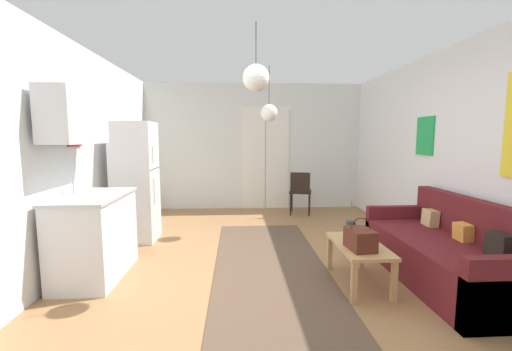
{
  "coord_description": "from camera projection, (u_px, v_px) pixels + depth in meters",
  "views": [
    {
      "loc": [
        -0.37,
        -3.36,
        1.54
      ],
      "look_at": [
        -0.1,
        1.25,
        0.99
      ],
      "focal_mm": 22.92,
      "sensor_mm": 36.0,
      "label": 1
    }
  ],
  "objects": [
    {
      "name": "ground_plane",
      "position": [
        272.0,
        284.0,
        3.54
      ],
      "size": [
        5.15,
        7.81,
        0.1
      ],
      "primitive_type": "cube",
      "color": "#996D44"
    },
    {
      "name": "wall_back",
      "position": [
        254.0,
        147.0,
        7.0
      ],
      "size": [
        4.75,
        0.13,
        2.66
      ],
      "color": "silver",
      "rests_on": "ground_plane"
    },
    {
      "name": "wall_right",
      "position": [
        487.0,
        156.0,
        3.51
      ],
      "size": [
        0.12,
        7.41,
        2.66
      ],
      "color": "silver",
      "rests_on": "ground_plane"
    },
    {
      "name": "wall_left",
      "position": [
        40.0,
        158.0,
        3.25
      ],
      "size": [
        0.12,
        7.41,
        2.66
      ],
      "color": "silver",
      "rests_on": "ground_plane"
    },
    {
      "name": "area_rug",
      "position": [
        271.0,
        270.0,
        3.79
      ],
      "size": [
        1.3,
        3.75,
        0.01
      ],
      "primitive_type": "cube",
      "color": "brown",
      "rests_on": "ground_plane"
    },
    {
      "name": "couch",
      "position": [
        448.0,
        255.0,
        3.48
      ],
      "size": [
        0.85,
        1.96,
        0.88
      ],
      "color": "#5B191E",
      "rests_on": "ground_plane"
    },
    {
      "name": "coffee_table",
      "position": [
        359.0,
        250.0,
        3.39
      ],
      "size": [
        0.46,
        0.87,
        0.44
      ],
      "color": "tan",
      "rests_on": "ground_plane"
    },
    {
      "name": "bamboo_vase",
      "position": [
        351.0,
        229.0,
        3.56
      ],
      "size": [
        0.1,
        0.1,
        0.41
      ],
      "color": "#2D2D33",
      "rests_on": "coffee_table"
    },
    {
      "name": "handbag",
      "position": [
        360.0,
        239.0,
        3.2
      ],
      "size": [
        0.25,
        0.33,
        0.32
      ],
      "color": "#512319",
      "rests_on": "coffee_table"
    },
    {
      "name": "refrigerator",
      "position": [
        136.0,
        182.0,
        4.81
      ],
      "size": [
        0.6,
        0.58,
        1.75
      ],
      "color": "white",
      "rests_on": "ground_plane"
    },
    {
      "name": "kitchen_counter",
      "position": [
        90.0,
        209.0,
        3.54
      ],
      "size": [
        0.62,
        1.07,
        2.02
      ],
      "color": "silver",
      "rests_on": "ground_plane"
    },
    {
      "name": "accent_chair",
      "position": [
        300.0,
        190.0,
        6.43
      ],
      "size": [
        0.51,
        0.49,
        0.86
      ],
      "rotation": [
        0.0,
        0.0,
        2.89
      ],
      "color": "black",
      "rests_on": "ground_plane"
    },
    {
      "name": "pendant_lamp_near",
      "position": [
        256.0,
        78.0,
        3.25
      ],
      "size": [
        0.27,
        0.27,
        0.67
      ],
      "color": "black"
    },
    {
      "name": "pendant_lamp_far",
      "position": [
        269.0,
        113.0,
        5.24
      ],
      "size": [
        0.28,
        0.28,
        0.88
      ],
      "color": "black"
    }
  ]
}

